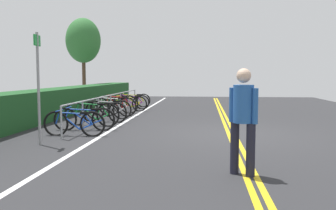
% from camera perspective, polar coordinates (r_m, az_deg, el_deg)
% --- Properties ---
extents(ground_plane, '(32.15, 13.65, 0.05)m').
position_cam_1_polar(ground_plane, '(9.84, 10.08, -4.64)').
color(ground_plane, '#2B2B2D').
extents(centre_line_yellow_inner, '(28.93, 0.10, 0.00)m').
position_cam_1_polar(centre_line_yellow_inner, '(9.84, 10.54, -4.49)').
color(centre_line_yellow_inner, gold).
rests_on(centre_line_yellow_inner, ground_plane).
extents(centre_line_yellow_outer, '(28.93, 0.10, 0.00)m').
position_cam_1_polar(centre_line_yellow_outer, '(9.83, 9.61, -4.49)').
color(centre_line_yellow_outer, gold).
rests_on(centre_line_yellow_outer, ground_plane).
extents(bike_lane_stripe_white, '(28.93, 0.12, 0.00)m').
position_cam_1_polar(bike_lane_stripe_white, '(10.15, -9.39, -4.18)').
color(bike_lane_stripe_white, white).
rests_on(bike_lane_stripe_white, ground_plane).
extents(bike_rack, '(9.37, 0.05, 0.84)m').
position_cam_1_polar(bike_rack, '(13.52, -9.13, 0.79)').
color(bike_rack, '#9EA0A5').
rests_on(bike_rack, ground_plane).
extents(bicycle_0, '(0.46, 1.66, 0.70)m').
position_cam_1_polar(bicycle_0, '(9.59, -14.73, -2.86)').
color(bicycle_0, black).
rests_on(bicycle_0, ground_plane).
extents(bicycle_1, '(0.46, 1.77, 0.70)m').
position_cam_1_polar(bicycle_1, '(10.46, -13.20, -2.18)').
color(bicycle_1, black).
rests_on(bicycle_1, ground_plane).
extents(bicycle_2, '(0.46, 1.84, 0.78)m').
position_cam_1_polar(bicycle_2, '(11.34, -12.08, -1.41)').
color(bicycle_2, black).
rests_on(bicycle_2, ground_plane).
extents(bicycle_3, '(0.56, 1.71, 0.73)m').
position_cam_1_polar(bicycle_3, '(12.24, -10.22, -1.06)').
color(bicycle_3, black).
rests_on(bicycle_3, ground_plane).
extents(bicycle_4, '(0.46, 1.69, 0.71)m').
position_cam_1_polar(bicycle_4, '(13.07, -9.45, -0.69)').
color(bicycle_4, black).
rests_on(bicycle_4, ground_plane).
extents(bicycle_5, '(0.46, 1.86, 0.78)m').
position_cam_1_polar(bicycle_5, '(13.95, -8.74, -0.21)').
color(bicycle_5, black).
rests_on(bicycle_5, ground_plane).
extents(bicycle_6, '(0.46, 1.73, 0.78)m').
position_cam_1_polar(bicycle_6, '(14.84, -8.02, 0.12)').
color(bicycle_6, black).
rests_on(bicycle_6, ground_plane).
extents(bicycle_7, '(0.46, 1.75, 0.70)m').
position_cam_1_polar(bicycle_7, '(15.71, -6.46, 0.25)').
color(bicycle_7, black).
rests_on(bicycle_7, ground_plane).
extents(bicycle_8, '(0.46, 1.70, 0.69)m').
position_cam_1_polar(bicycle_8, '(16.68, -5.88, 0.51)').
color(bicycle_8, black).
rests_on(bicycle_8, ground_plane).
extents(bicycle_9, '(0.60, 1.73, 0.70)m').
position_cam_1_polar(bicycle_9, '(17.60, -5.68, 0.74)').
color(bicycle_9, black).
rests_on(bicycle_9, ground_plane).
extents(pedestrian, '(0.32, 0.42, 1.69)m').
position_cam_1_polar(pedestrian, '(5.71, 11.89, -1.45)').
color(pedestrian, '#1E1E2D').
rests_on(pedestrian, ground_plane).
extents(sign_post_near, '(0.36, 0.07, 2.52)m').
position_cam_1_polar(sign_post_near, '(8.49, -20.00, 3.99)').
color(sign_post_near, gray).
rests_on(sign_post_near, ground_plane).
extents(hedge_backdrop, '(18.32, 1.21, 1.05)m').
position_cam_1_polar(hedge_backdrop, '(15.64, -15.50, 0.81)').
color(hedge_backdrop, '#1C4C21').
rests_on(hedge_backdrop, ground_plane).
extents(tree_mid, '(2.06, 2.06, 4.94)m').
position_cam_1_polar(tree_mid, '(22.26, -13.36, 9.92)').
color(tree_mid, '#473323').
rests_on(tree_mid, ground_plane).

